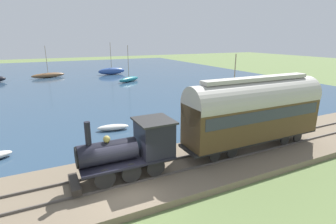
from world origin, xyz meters
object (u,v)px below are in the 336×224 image
object	(u,v)px
passenger_coach	(255,109)
sailboat_green	(232,109)
sailboat_blue	(112,71)
rowboat_near_shore	(113,127)
sailboat_brown	(48,75)
sailboat_teal	(129,79)
steam_locomotive	(134,146)

from	to	relation	value
passenger_coach	sailboat_green	xyz separation A→B (m)	(8.24, -5.15, -2.60)
sailboat_blue	rowboat_near_shore	xyz separation A→B (m)	(-34.82, 8.84, -0.49)
sailboat_brown	passenger_coach	bearing A→B (deg)	179.02
passenger_coach	sailboat_blue	distance (m)	43.67
passenger_coach	sailboat_brown	size ratio (longest dim) A/B	1.59
sailboat_teal	sailboat_brown	size ratio (longest dim) A/B	0.99
passenger_coach	sailboat_green	bearing A→B (deg)	-32.03
sailboat_brown	sailboat_teal	bearing A→B (deg)	-147.32
sailboat_green	sailboat_blue	xyz separation A→B (m)	(35.34, 3.58, 0.20)
passenger_coach	sailboat_brown	bearing A→B (deg)	13.70
passenger_coach	sailboat_brown	distance (m)	45.91
rowboat_near_shore	sailboat_green	bearing A→B (deg)	-81.91
sailboat_teal	sailboat_green	xyz separation A→B (m)	(-24.52, -3.23, 0.06)
steam_locomotive	sailboat_green	bearing A→B (deg)	-58.58
steam_locomotive	passenger_coach	xyz separation A→B (m)	(0.00, -8.33, 1.01)
sailboat_teal	sailboat_brown	distance (m)	17.37
steam_locomotive	sailboat_brown	xyz separation A→B (m)	(44.53, 2.52, -1.63)
steam_locomotive	sailboat_blue	bearing A→B (deg)	-12.81
passenger_coach	sailboat_teal	xyz separation A→B (m)	(32.76, -1.92, -2.66)
sailboat_brown	sailboat_green	distance (m)	39.66
rowboat_near_shore	passenger_coach	bearing A→B (deg)	-129.84
steam_locomotive	sailboat_green	xyz separation A→B (m)	(8.24, -13.49, -1.59)
sailboat_green	sailboat_blue	world-z (taller)	sailboat_blue
passenger_coach	sailboat_teal	size ratio (longest dim) A/B	1.60
steam_locomotive	sailboat_teal	xyz separation A→B (m)	(32.76, -10.26, -1.65)
sailboat_green	rowboat_near_shore	size ratio (longest dim) A/B	2.21
sailboat_blue	rowboat_near_shore	world-z (taller)	sailboat_blue
sailboat_teal	sailboat_blue	xyz separation A→B (m)	(10.82, 0.35, 0.26)
passenger_coach	rowboat_near_shore	size ratio (longest dim) A/B	3.70
sailboat_teal	rowboat_near_shore	bearing A→B (deg)	128.07
passenger_coach	sailboat_teal	bearing A→B (deg)	-3.36
sailboat_teal	sailboat_green	distance (m)	24.74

